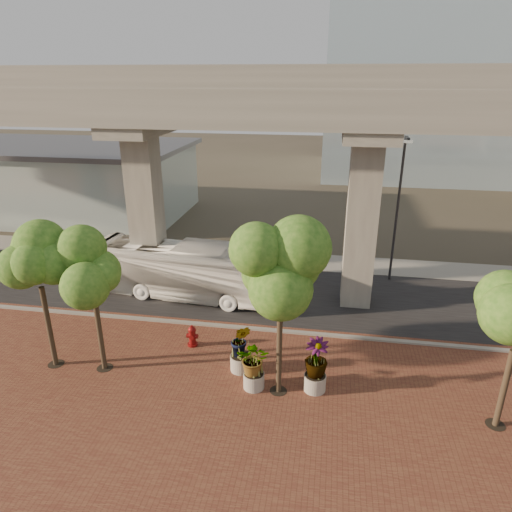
# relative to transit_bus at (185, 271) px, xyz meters

# --- Properties ---
(ground) EXTENTS (160.00, 160.00, 0.00)m
(ground) POSITION_rel_transit_bus_xyz_m (3.64, -1.20, -1.58)
(ground) COLOR #393629
(ground) RESTS_ON ground
(brick_plaza) EXTENTS (70.00, 13.00, 0.06)m
(brick_plaza) POSITION_rel_transit_bus_xyz_m (3.64, -9.20, -1.55)
(brick_plaza) COLOR brown
(brick_plaza) RESTS_ON ground
(asphalt_road) EXTENTS (90.00, 8.00, 0.04)m
(asphalt_road) POSITION_rel_transit_bus_xyz_m (3.64, 0.80, -1.56)
(asphalt_road) COLOR black
(asphalt_road) RESTS_ON ground
(curb_strip) EXTENTS (70.00, 0.25, 0.16)m
(curb_strip) POSITION_rel_transit_bus_xyz_m (3.64, -3.20, -1.50)
(curb_strip) COLOR gray
(curb_strip) RESTS_ON ground
(far_sidewalk) EXTENTS (90.00, 3.00, 0.06)m
(far_sidewalk) POSITION_rel_transit_bus_xyz_m (3.64, 6.30, -1.55)
(far_sidewalk) COLOR gray
(far_sidewalk) RESTS_ON ground
(transit_viaduct) EXTENTS (72.00, 5.60, 12.40)m
(transit_viaduct) POSITION_rel_transit_bus_xyz_m (3.64, 0.80, 5.70)
(transit_viaduct) COLOR #99968B
(transit_viaduct) RESTS_ON ground
(station_pavilion) EXTENTS (23.00, 13.00, 6.30)m
(station_pavilion) POSITION_rel_transit_bus_xyz_m (-16.36, 14.80, 1.63)
(station_pavilion) COLOR #AEC5C7
(station_pavilion) RESTS_ON ground
(transit_bus) EXTENTS (11.59, 3.82, 3.17)m
(transit_bus) POSITION_rel_transit_bus_xyz_m (0.00, 0.00, 0.00)
(transit_bus) COLOR white
(transit_bus) RESTS_ON ground
(fire_hydrant) EXTENTS (0.53, 0.48, 1.06)m
(fire_hydrant) POSITION_rel_transit_bus_xyz_m (1.95, -5.10, -1.02)
(fire_hydrant) COLOR #6A0B0C
(fire_hydrant) RESTS_ON ground
(planter_front) EXTENTS (1.91, 1.91, 2.10)m
(planter_front) POSITION_rel_transit_bus_xyz_m (5.34, -7.70, -0.25)
(planter_front) COLOR #ADAA9C
(planter_front) RESTS_ON ground
(planter_right) EXTENTS (2.18, 2.18, 2.33)m
(planter_right) POSITION_rel_transit_bus_xyz_m (7.79, -7.44, -0.11)
(planter_right) COLOR #9E9B8F
(planter_right) RESTS_ON ground
(planter_left) EXTENTS (2.03, 2.03, 2.24)m
(planter_left) POSITION_rel_transit_bus_xyz_m (4.58, -6.62, -0.17)
(planter_left) COLOR #9E978E
(planter_left) RESTS_ON ground
(street_tree_far_west) EXTENTS (3.55, 3.55, 6.43)m
(street_tree_far_west) POSITION_rel_transit_bus_xyz_m (-3.58, -7.58, 3.27)
(street_tree_far_west) COLOR #423625
(street_tree_far_west) RESTS_ON ground
(street_tree_near_west) EXTENTS (3.03, 3.03, 6.00)m
(street_tree_near_west) POSITION_rel_transit_bus_xyz_m (-1.31, -7.48, 3.07)
(street_tree_near_west) COLOR #423625
(street_tree_near_west) RESTS_ON ground
(street_tree_near_east) EXTENTS (3.89, 3.89, 7.19)m
(street_tree_near_east) POSITION_rel_transit_bus_xyz_m (6.36, -7.78, 3.87)
(street_tree_near_east) COLOR #423625
(street_tree_near_east) RESTS_ON ground
(streetlamp_west) EXTENTS (0.39, 1.14, 7.89)m
(streetlamp_west) POSITION_rel_transit_bus_xyz_m (-4.77, 4.75, 3.02)
(streetlamp_west) COLOR #313036
(streetlamp_west) RESTS_ON ground
(streetlamp_east) EXTENTS (0.44, 1.27, 8.79)m
(streetlamp_east) POSITION_rel_transit_bus_xyz_m (11.90, 4.18, 3.55)
(streetlamp_east) COLOR #2F2F34
(streetlamp_east) RESTS_ON ground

